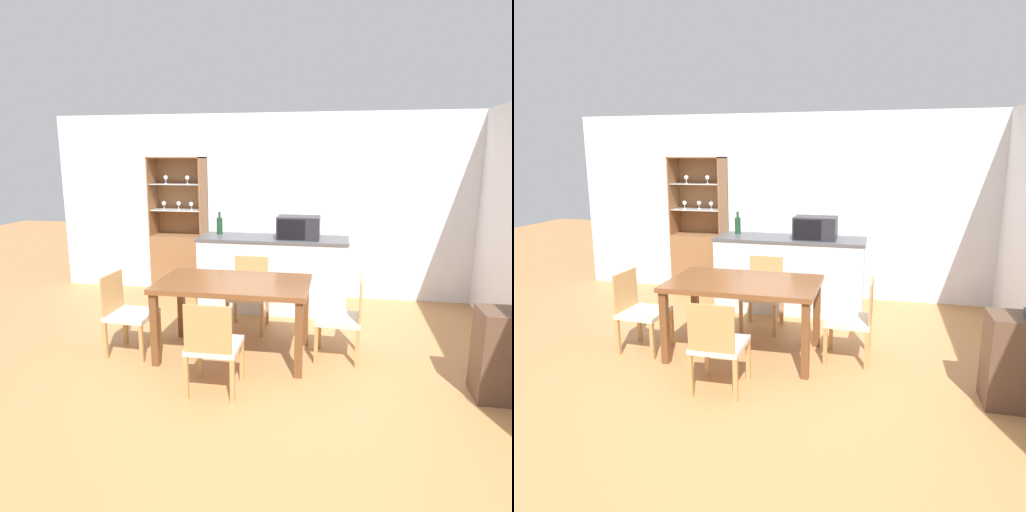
# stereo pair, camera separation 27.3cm
# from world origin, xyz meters

# --- Properties ---
(ground_plane) EXTENTS (18.00, 18.00, 0.00)m
(ground_plane) POSITION_xyz_m (0.00, 0.00, 0.00)
(ground_plane) COLOR #B27A47
(wall_back) EXTENTS (6.80, 0.06, 2.55)m
(wall_back) POSITION_xyz_m (0.00, 2.63, 1.27)
(wall_back) COLOR silver
(wall_back) RESTS_ON ground_plane
(kitchen_counter) EXTENTS (1.90, 0.62, 0.96)m
(kitchen_counter) POSITION_xyz_m (-0.05, 1.91, 0.48)
(kitchen_counter) COLOR silver
(kitchen_counter) RESTS_ON ground_plane
(display_cabinet) EXTENTS (0.76, 0.39, 1.96)m
(display_cabinet) POSITION_xyz_m (-1.49, 2.42, 0.58)
(display_cabinet) COLOR brown
(display_cabinet) RESTS_ON ground_plane
(dining_table) EXTENTS (1.48, 0.87, 0.77)m
(dining_table) POSITION_xyz_m (-0.23, 0.43, 0.67)
(dining_table) COLOR brown
(dining_table) RESTS_ON ground_plane
(dining_chair_side_right_far) EXTENTS (0.45, 0.45, 0.82)m
(dining_chair_side_right_far) POSITION_xyz_m (0.84, 0.56, 0.42)
(dining_chair_side_right_far) COLOR beige
(dining_chair_side_right_far) RESTS_ON ground_plane
(dining_chair_side_left_near) EXTENTS (0.45, 0.45, 0.82)m
(dining_chair_side_left_near) POSITION_xyz_m (-1.30, 0.30, 0.42)
(dining_chair_side_left_near) COLOR beige
(dining_chair_side_left_near) RESTS_ON ground_plane
(dining_chair_head_near) EXTENTS (0.43, 0.43, 0.82)m
(dining_chair_head_near) POSITION_xyz_m (-0.23, -0.33, 0.42)
(dining_chair_head_near) COLOR beige
(dining_chair_head_near) RESTS_ON ground_plane
(dining_chair_head_far) EXTENTS (0.43, 0.43, 0.82)m
(dining_chair_head_far) POSITION_xyz_m (-0.23, 1.19, 0.42)
(dining_chair_head_far) COLOR beige
(dining_chair_head_far) RESTS_ON ground_plane
(microwave) EXTENTS (0.52, 0.36, 0.28)m
(microwave) POSITION_xyz_m (0.27, 1.87, 1.10)
(microwave) COLOR #232328
(microwave) RESTS_ON kitchen_counter
(wine_bottle) EXTENTS (0.08, 0.08, 0.30)m
(wine_bottle) POSITION_xyz_m (-0.79, 2.04, 1.07)
(wine_bottle) COLOR #193D23
(wine_bottle) RESTS_ON kitchen_counter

